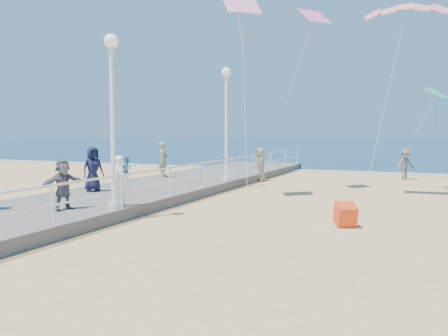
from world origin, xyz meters
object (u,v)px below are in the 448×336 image
at_px(lamp_post_mid, 112,102).
at_px(spectator_4, 93,169).
at_px(beach_walker_a, 406,164).
at_px(box_kite, 345,217).
at_px(beach_walker_c, 260,165).
at_px(toddler_held, 128,168).
at_px(woman_holding_toddler, 121,181).
at_px(spectator_5, 63,184).
at_px(lamp_post_far, 226,112).
at_px(spectator_6, 163,159).

height_order(lamp_post_mid, spectator_4, lamp_post_mid).
relative_size(beach_walker_a, box_kite, 2.89).
bearing_deg(beach_walker_c, lamp_post_mid, -23.28).
height_order(lamp_post_mid, toddler_held, lamp_post_mid).
bearing_deg(lamp_post_mid, beach_walker_a, 65.68).
height_order(lamp_post_mid, box_kite, lamp_post_mid).
distance_m(beach_walker_a, box_kite, 15.03).
relative_size(woman_holding_toddler, toddler_held, 2.18).
distance_m(lamp_post_mid, spectator_5, 2.90).
relative_size(lamp_post_far, woman_holding_toddler, 3.28).
relative_size(beach_walker_a, beach_walker_c, 0.95).
height_order(toddler_held, spectator_4, spectator_4).
xyz_separation_m(woman_holding_toddler, spectator_5, (-1.25, -1.23, -0.03)).
relative_size(lamp_post_far, toddler_held, 7.15).
xyz_separation_m(lamp_post_far, spectator_5, (-1.30, -9.76, -2.48)).
xyz_separation_m(lamp_post_far, beach_walker_c, (0.37, 3.94, -2.75)).
height_order(lamp_post_far, toddler_held, lamp_post_far).
bearing_deg(beach_walker_a, spectator_6, 166.68).
distance_m(woman_holding_toddler, beach_walker_c, 12.48).
bearing_deg(lamp_post_far, woman_holding_toddler, -90.34).
xyz_separation_m(lamp_post_mid, beach_walker_c, (0.37, 12.94, -2.75)).
xyz_separation_m(lamp_post_far, toddler_held, (0.10, -8.38, -2.04)).
xyz_separation_m(woman_holding_toddler, spectator_6, (-3.59, 8.93, 0.09)).
bearing_deg(spectator_4, spectator_6, 30.58).
bearing_deg(beach_walker_a, toddler_held, -161.68).
height_order(beach_walker_a, beach_walker_c, beach_walker_c).
distance_m(lamp_post_mid, beach_walker_c, 13.24).
xyz_separation_m(lamp_post_mid, woman_holding_toddler, (-0.05, 0.47, -2.45)).
bearing_deg(beach_walker_a, spectator_4, -175.30).
relative_size(spectator_4, box_kite, 2.93).
relative_size(lamp_post_far, spectator_5, 3.43).
relative_size(spectator_5, spectator_6, 0.86).
height_order(toddler_held, beach_walker_c, toddler_held).
bearing_deg(beach_walker_c, box_kite, 8.29).
distance_m(beach_walker_c, box_kite, 12.80).
distance_m(spectator_5, box_kite, 8.51).
bearing_deg(lamp_post_far, spectator_5, -97.60).
distance_m(lamp_post_mid, spectator_6, 10.36).
bearing_deg(beach_walker_a, box_kite, -140.14).
xyz_separation_m(spectator_4, box_kite, (9.99, -1.33, -0.98)).
height_order(woman_holding_toddler, spectator_4, spectator_4).
height_order(lamp_post_far, beach_walker_c, lamp_post_far).
bearing_deg(toddler_held, lamp_post_mid, -178.24).
relative_size(beach_walker_c, box_kite, 3.03).
relative_size(woman_holding_toddler, box_kite, 2.70).
bearing_deg(woman_holding_toddler, spectator_5, 145.36).
height_order(lamp_post_mid, spectator_5, lamp_post_mid).
xyz_separation_m(woman_holding_toddler, beach_walker_c, (0.42, 12.47, -0.30)).
distance_m(lamp_post_far, beach_walker_a, 11.29).
bearing_deg(spectator_4, spectator_5, -126.97).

